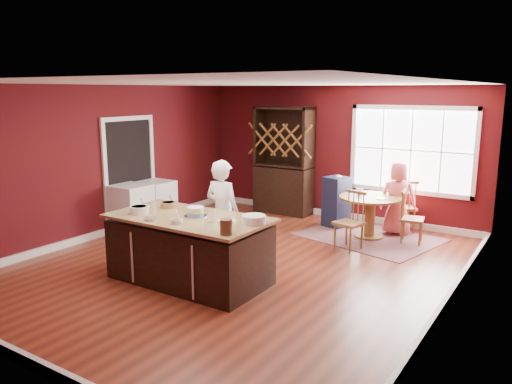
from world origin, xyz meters
TOP-DOWN VIEW (x-y plane):
  - room_shell at (0.00, 0.00)m, footprint 7.00×7.00m
  - window at (1.50, 3.47)m, footprint 2.36×0.10m
  - doorway at (-2.97, 0.60)m, footprint 0.08×1.26m
  - kitchen_island at (-0.22, -0.93)m, footprint 2.22×1.16m
  - dining_table at (1.13, 2.43)m, footprint 1.10×1.10m
  - baker at (-0.20, -0.18)m, footprint 0.60×0.40m
  - layer_cake at (-0.14, -0.87)m, footprint 0.32×0.32m
  - bowl_blue at (-0.91, -1.16)m, footprint 0.27×0.27m
  - bowl_yellow at (-0.81, -0.69)m, footprint 0.23×0.23m
  - bowl_pink at (-0.52, -1.36)m, footprint 0.17×0.17m
  - bowl_olive at (-0.11, -1.29)m, footprint 0.15×0.15m
  - drinking_glass at (0.22, -1.02)m, footprint 0.08×0.08m
  - dinner_plate at (0.37, -0.86)m, footprint 0.25×0.25m
  - white_tub at (0.72, -0.74)m, footprint 0.31×0.31m
  - stoneware_crock at (0.72, -1.34)m, footprint 0.15×0.15m
  - toy_figurine at (0.56, -1.12)m, footprint 0.05×0.05m
  - rug at (1.13, 2.43)m, footprint 2.59×2.20m
  - chair_east at (1.86, 2.50)m, footprint 0.44×0.45m
  - chair_south at (1.08, 1.58)m, footprint 0.50×0.49m
  - chair_north at (1.51, 3.13)m, footprint 0.58×0.57m
  - seated_woman at (1.47, 2.90)m, footprint 0.72×0.53m
  - high_chair at (0.32, 2.78)m, footprint 0.52×0.52m
  - toddler at (0.38, 2.78)m, footprint 0.18×0.14m
  - table_plate at (1.36, 2.34)m, footprint 0.18×0.18m
  - table_cup at (0.87, 2.54)m, footprint 0.15×0.15m
  - hutch at (-1.11, 3.22)m, footprint 1.24×0.52m
  - washer at (-2.64, 0.28)m, footprint 0.63×0.61m
  - dryer at (-2.64, 0.92)m, footprint 0.61×0.59m

SIDE VIEW (x-z plane):
  - rug at x=1.13m, z-range 0.00..0.01m
  - kitchen_island at x=-0.22m, z-range -0.02..0.90m
  - dryer at x=-2.64m, z-range 0.00..0.89m
  - washer at x=-2.64m, z-range 0.00..0.91m
  - chair_east at x=1.86m, z-range 0.00..0.94m
  - chair_south at x=1.08m, z-range 0.00..0.99m
  - chair_north at x=1.51m, z-range 0.00..1.01m
  - high_chair at x=0.32m, z-range 0.00..1.02m
  - dining_table at x=1.13m, z-range 0.16..0.91m
  - seated_woman at x=1.47m, z-range 0.00..1.35m
  - table_plate at x=1.36m, z-range 0.75..0.76m
  - table_cup at x=0.87m, z-range 0.75..0.85m
  - baker at x=-0.20m, z-range 0.00..1.61m
  - toddler at x=0.38m, z-range 0.68..0.94m
  - dinner_plate at x=0.37m, z-range 0.92..0.94m
  - bowl_olive at x=-0.11m, z-range 0.92..0.98m
  - bowl_pink at x=-0.52m, z-range 0.92..0.98m
  - toy_figurine at x=0.56m, z-range 0.92..1.00m
  - bowl_yellow at x=-0.81m, z-range 0.92..1.00m
  - bowl_blue at x=-0.91m, z-range 0.92..1.02m
  - white_tub at x=0.72m, z-range 0.92..1.03m
  - layer_cake at x=-0.14m, z-range 0.92..1.05m
  - drinking_glass at x=0.22m, z-range 0.92..1.07m
  - stoneware_crock at x=0.72m, z-range 0.92..1.10m
  - doorway at x=-2.97m, z-range -0.04..2.09m
  - hutch at x=-1.11m, z-range 0.00..2.27m
  - room_shell at x=0.00m, z-range -2.15..4.85m
  - window at x=1.50m, z-range 0.67..2.33m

